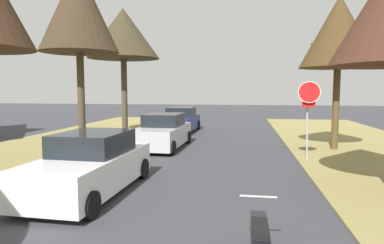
{
  "coord_description": "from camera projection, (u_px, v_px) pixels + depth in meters",
  "views": [
    {
      "loc": [
        1.6,
        -1.22,
        2.68
      ],
      "look_at": [
        -0.33,
        11.05,
        1.49
      ],
      "focal_mm": 31.35,
      "sensor_mm": 36.0,
      "label": 1
    }
  ],
  "objects": [
    {
      "name": "stop_sign_far",
      "position": [
        309.0,
        103.0,
        12.52
      ],
      "size": [
        0.81,
        0.44,
        2.96
      ],
      "color": "#9EA0A5",
      "rests_on": "grass_verge_right"
    },
    {
      "name": "street_tree_right_mid_b",
      "position": [
        339.0,
        32.0,
        14.52
      ],
      "size": [
        3.3,
        3.3,
        6.72
      ],
      "color": "brown",
      "rests_on": "grass_verge_right"
    },
    {
      "name": "street_tree_left_mid_b",
      "position": [
        78.0,
        9.0,
        13.69
      ],
      "size": [
        3.22,
        3.22,
        7.76
      ],
      "color": "#473A29",
      "rests_on": "grass_verge_left"
    },
    {
      "name": "street_tree_left_far",
      "position": [
        123.0,
        34.0,
        19.46
      ],
      "size": [
        4.18,
        4.18,
        7.35
      ],
      "color": "#46412C",
      "rests_on": "grass_verge_left"
    },
    {
      "name": "parked_sedan_white",
      "position": [
        91.0,
        165.0,
        8.74
      ],
      "size": [
        2.07,
        4.46,
        1.57
      ],
      "color": "white",
      "rests_on": "ground"
    },
    {
      "name": "parked_sedan_silver",
      "position": [
        163.0,
        132.0,
        15.59
      ],
      "size": [
        2.07,
        4.46,
        1.57
      ],
      "color": "#BCBCC1",
      "rests_on": "ground"
    },
    {
      "name": "parked_sedan_navy",
      "position": [
        181.0,
        121.0,
        21.54
      ],
      "size": [
        2.07,
        4.46,
        1.57
      ],
      "color": "navy",
      "rests_on": "ground"
    },
    {
      "name": "parked_motorcycle",
      "position": [
        259.0,
        242.0,
        4.86
      ],
      "size": [
        0.6,
        2.05,
        0.97
      ],
      "color": "black",
      "rests_on": "ground"
    }
  ]
}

